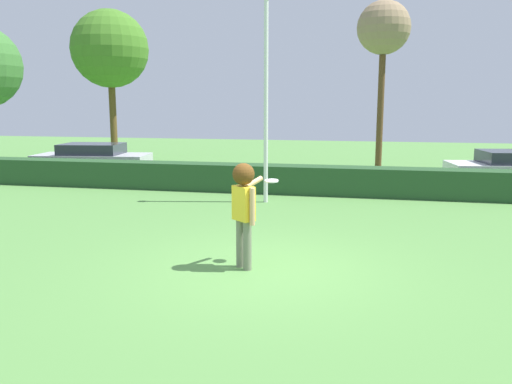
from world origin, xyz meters
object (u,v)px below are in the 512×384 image
parked_car_silver (93,158)px  bare_elm_tree (384,30)px  person (244,200)px  birch_tree (110,49)px  frisbee (272,181)px  lamppost (266,89)px

parked_car_silver → bare_elm_tree: 12.74m
person → birch_tree: 18.28m
bare_elm_tree → person: bearing=-100.0°
frisbee → birch_tree: bearing=125.7°
bare_elm_tree → birch_tree: bearing=177.9°
person → bare_elm_tree: 15.25m
bare_elm_tree → birch_tree: 12.48m
parked_car_silver → bare_elm_tree: bearing=24.0°
lamppost → birch_tree: bearing=135.8°
birch_tree → lamppost: bearing=-44.2°
birch_tree → frisbee: bearing=-54.3°
lamppost → parked_car_silver: (-7.41, 3.69, -2.47)m
frisbee → bare_elm_tree: bare_elm_tree is taller
parked_car_silver → frisbee: bearing=-46.8°
frisbee → bare_elm_tree: bearing=81.2°
person → birch_tree: (-9.94, 14.80, 4.06)m
lamppost → birch_tree: 12.96m
lamppost → bare_elm_tree: bare_elm_tree is taller
lamppost → bare_elm_tree: 9.43m
lamppost → parked_car_silver: size_ratio=1.30×
person → lamppost: size_ratio=0.32×
bare_elm_tree → birch_tree: size_ratio=0.98×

